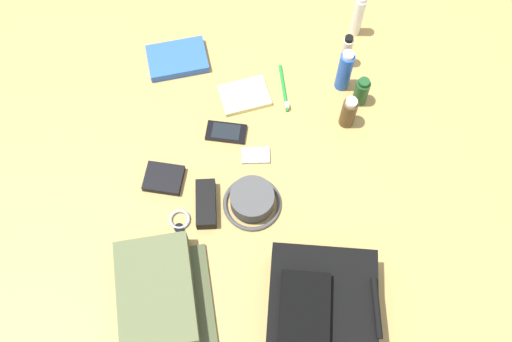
# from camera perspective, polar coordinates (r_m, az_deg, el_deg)

# --- Properties ---
(ground_plane) EXTENTS (2.64, 2.02, 0.02)m
(ground_plane) POSITION_cam_1_polar(r_m,az_deg,el_deg) (1.69, 0.00, -0.73)
(ground_plane) COLOR #AC8B4A
(ground_plane) RESTS_ON ground
(backpack) EXTENTS (0.35, 0.30, 0.15)m
(backpack) POSITION_cam_1_polar(r_m,az_deg,el_deg) (1.50, 6.48, -14.08)
(backpack) COLOR black
(backpack) RESTS_ON ground_plane
(toiletry_pouch) EXTENTS (0.32, 0.28, 0.08)m
(toiletry_pouch) POSITION_cam_1_polar(r_m,az_deg,el_deg) (1.55, -9.78, -12.00)
(toiletry_pouch) COLOR #56603D
(toiletry_pouch) RESTS_ON ground_plane
(bucket_hat) EXTENTS (0.17, 0.17, 0.07)m
(bucket_hat) POSITION_cam_1_polar(r_m,az_deg,el_deg) (1.62, -0.39, -2.98)
(bucket_hat) COLOR #484848
(bucket_hat) RESTS_ON ground_plane
(toothpaste_tube) EXTENTS (0.03, 0.03, 0.17)m
(toothpaste_tube) POSITION_cam_1_polar(r_m,az_deg,el_deg) (1.92, 10.22, 15.08)
(toothpaste_tube) COLOR white
(toothpaste_tube) RESTS_ON ground_plane
(lotion_bottle) EXTENTS (0.03, 0.03, 0.13)m
(lotion_bottle) POSITION_cam_1_polar(r_m,az_deg,el_deg) (1.85, 9.05, 11.82)
(lotion_bottle) COLOR beige
(lotion_bottle) RESTS_ON ground_plane
(deodorant_spray) EXTENTS (0.04, 0.04, 0.17)m
(deodorant_spray) POSITION_cam_1_polar(r_m,az_deg,el_deg) (1.78, 8.90, 9.94)
(deodorant_spray) COLOR blue
(deodorant_spray) RESTS_ON ground_plane
(shampoo_bottle) EXTENTS (0.04, 0.04, 0.11)m
(shampoo_bottle) POSITION_cam_1_polar(r_m,az_deg,el_deg) (1.78, 10.55, 7.86)
(shampoo_bottle) COLOR #19471E
(shampoo_bottle) RESTS_ON ground_plane
(cologne_bottle) EXTENTS (0.05, 0.05, 0.12)m
(cologne_bottle) POSITION_cam_1_polar(r_m,az_deg,el_deg) (1.73, 9.30, 5.86)
(cologne_bottle) COLOR #473319
(cologne_bottle) RESTS_ON ground_plane
(paperback_novel) EXTENTS (0.16, 0.21, 0.03)m
(paperback_novel) POSITION_cam_1_polar(r_m,az_deg,el_deg) (1.89, -7.91, 11.09)
(paperback_novel) COLOR blue
(paperback_novel) RESTS_ON ground_plane
(cell_phone) EXTENTS (0.08, 0.13, 0.01)m
(cell_phone) POSITION_cam_1_polar(r_m,az_deg,el_deg) (1.74, -3.03, 3.91)
(cell_phone) COLOR black
(cell_phone) RESTS_ON ground_plane
(media_player) EXTENTS (0.05, 0.08, 0.01)m
(media_player) POSITION_cam_1_polar(r_m,az_deg,el_deg) (1.70, -0.08, 1.57)
(media_player) COLOR #B7B7BC
(media_player) RESTS_ON ground_plane
(wristwatch) EXTENTS (0.07, 0.06, 0.01)m
(wristwatch) POSITION_cam_1_polar(r_m,az_deg,el_deg) (1.63, -7.71, -4.97)
(wristwatch) COLOR #99999E
(wristwatch) RESTS_ON ground_plane
(toothbrush) EXTENTS (0.17, 0.03, 0.02)m
(toothbrush) POSITION_cam_1_polar(r_m,az_deg,el_deg) (1.81, 2.85, 8.11)
(toothbrush) COLOR #198C33
(toothbrush) RESTS_ON ground_plane
(wallet) EXTENTS (0.11, 0.12, 0.02)m
(wallet) POSITION_cam_1_polar(r_m,az_deg,el_deg) (1.68, -9.27, -0.74)
(wallet) COLOR black
(wallet) RESTS_ON ground_plane
(notepad) EXTENTS (0.15, 0.17, 0.02)m
(notepad) POSITION_cam_1_polar(r_m,az_deg,el_deg) (1.80, -1.16, 7.60)
(notepad) COLOR beige
(notepad) RESTS_ON ground_plane
(sunglasses_case) EXTENTS (0.14, 0.06, 0.04)m
(sunglasses_case) POSITION_cam_1_polar(r_m,az_deg,el_deg) (1.63, -5.06, -3.32)
(sunglasses_case) COLOR black
(sunglasses_case) RESTS_ON ground_plane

